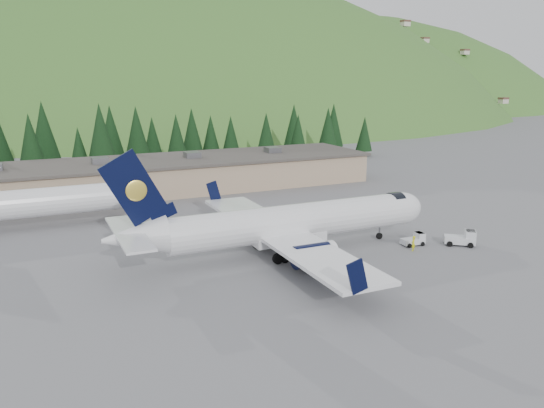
{
  "coord_description": "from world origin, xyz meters",
  "views": [
    {
      "loc": [
        -25.28,
        -48.34,
        18.37
      ],
      "look_at": [
        0.0,
        6.0,
        4.0
      ],
      "focal_mm": 35.0,
      "sensor_mm": 36.0,
      "label": 1
    }
  ],
  "objects": [
    {
      "name": "airliner",
      "position": [
        -1.07,
        0.0,
        3.23
      ],
      "size": [
        36.36,
        34.07,
        12.12
      ],
      "rotation": [
        0.0,
        0.0,
        -0.0
      ],
      "color": "white",
      "rests_on": "ground"
    },
    {
      "name": "tree_line",
      "position": [
        -10.01,
        60.67,
        6.94
      ],
      "size": [
        112.25,
        17.09,
        13.39
      ],
      "color": "black",
      "rests_on": "ground"
    },
    {
      "name": "baggage_tug_a",
      "position": [
        13.25,
        -3.52,
        0.62
      ],
      "size": [
        2.67,
        1.71,
        1.38
      ],
      "rotation": [
        0.0,
        0.0,
        -0.07
      ],
      "color": "silver",
      "rests_on": "ground"
    },
    {
      "name": "second_airliner",
      "position": [
        -24.92,
        22.0,
        3.32
      ],
      "size": [
        27.5,
        11.0,
        10.05
      ],
      "color": "white",
      "rests_on": "ground"
    },
    {
      "name": "ramp_worker",
      "position": [
        11.74,
        -5.11,
        0.83
      ],
      "size": [
        0.73,
        0.68,
        1.66
      ],
      "primitive_type": "imported",
      "rotation": [
        0.0,
        0.0,
        3.76
      ],
      "color": "yellow",
      "rests_on": "ground"
    },
    {
      "name": "terminal_building",
      "position": [
        -5.01,
        38.0,
        2.62
      ],
      "size": [
        71.0,
        17.0,
        6.1
      ],
      "color": "tan",
      "rests_on": "ground"
    },
    {
      "name": "baggage_tug_b",
      "position": [
        18.06,
        -5.88,
        0.78
      ],
      "size": [
        3.59,
        3.32,
        1.75
      ],
      "rotation": [
        0.0,
        0.0,
        -0.67
      ],
      "color": "silver",
      "rests_on": "ground"
    },
    {
      "name": "ground",
      "position": [
        0.0,
        0.0,
        0.0
      ],
      "size": [
        600.0,
        600.0,
        0.0
      ],
      "primitive_type": "plane",
      "color": "#5A5A5F"
    },
    {
      "name": "hills",
      "position": [
        53.34,
        207.38,
        -82.8
      ],
      "size": [
        614.0,
        330.0,
        300.0
      ],
      "color": "#306320",
      "rests_on": "ground"
    }
  ]
}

